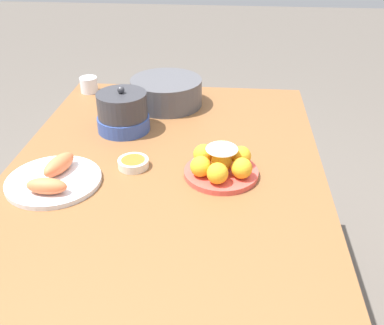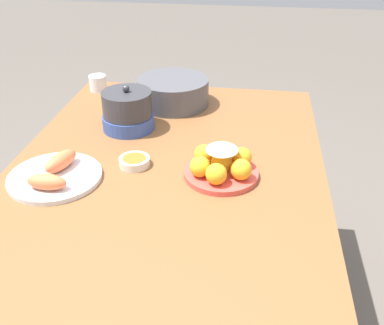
# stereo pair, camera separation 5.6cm
# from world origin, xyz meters

# --- Properties ---
(dining_table) EXTENTS (1.39, 0.93, 0.74)m
(dining_table) POSITION_xyz_m (0.00, 0.00, 0.65)
(dining_table) COLOR brown
(dining_table) RESTS_ON ground_plane
(cake_plate) EXTENTS (0.21, 0.21, 0.10)m
(cake_plate) POSITION_xyz_m (0.01, -0.16, 0.77)
(cake_plate) COLOR #E04C42
(cake_plate) RESTS_ON dining_table
(serving_bowl) EXTENTS (0.27, 0.27, 0.10)m
(serving_bowl) POSITION_xyz_m (0.50, 0.06, 0.79)
(serving_bowl) COLOR #4C4C51
(serving_bowl) RESTS_ON dining_table
(sauce_bowl) EXTENTS (0.09, 0.09, 0.02)m
(sauce_bowl) POSITION_xyz_m (0.03, 0.09, 0.75)
(sauce_bowl) COLOR silver
(sauce_bowl) RESTS_ON dining_table
(seafood_platter) EXTENTS (0.26, 0.26, 0.06)m
(seafood_platter) POSITION_xyz_m (-0.08, 0.29, 0.75)
(seafood_platter) COLOR silver
(seafood_platter) RESTS_ON dining_table
(cup_far) EXTENTS (0.07, 0.07, 0.06)m
(cup_far) POSITION_xyz_m (0.59, 0.39, 0.77)
(cup_far) COLOR white
(cup_far) RESTS_ON dining_table
(warming_pot) EXTENTS (0.18, 0.18, 0.16)m
(warming_pot) POSITION_xyz_m (0.27, 0.17, 0.80)
(warming_pot) COLOR #334C99
(warming_pot) RESTS_ON dining_table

